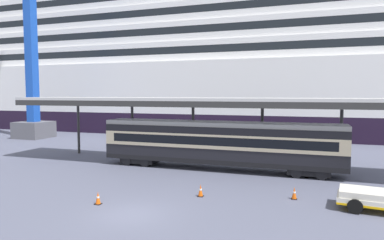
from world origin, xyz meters
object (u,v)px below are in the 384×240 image
object	(u,v)px
traffic_cone_near	(294,193)
traffic_cone_mid	(201,190)
cruise_ship	(153,63)
traffic_cone_far	(98,198)
dockside_crane	(32,37)
train_carriage	(219,143)

from	to	relation	value
traffic_cone_near	traffic_cone_mid	size ratio (longest dim) A/B	0.97
cruise_ship	traffic_cone_far	bearing A→B (deg)	-68.92
dockside_crane	traffic_cone_mid	bearing A→B (deg)	-32.10
traffic_cone_far	traffic_cone_near	bearing A→B (deg)	23.54
train_carriage	traffic_cone_mid	world-z (taller)	train_carriage
traffic_cone_far	dockside_crane	bearing A→B (deg)	138.64
cruise_ship	train_carriage	bearing A→B (deg)	-56.38
cruise_ship	traffic_cone_far	size ratio (longest dim) A/B	225.95
dockside_crane	traffic_cone_near	bearing A→B (deg)	-26.44
cruise_ship	dockside_crane	xyz separation A→B (m)	(-10.01, -19.46, 2.39)
traffic_cone_near	cruise_ship	bearing A→B (deg)	125.74
traffic_cone_near	traffic_cone_far	world-z (taller)	traffic_cone_near
train_carriage	traffic_cone_far	size ratio (longest dim) A/B	27.34
traffic_cone_far	dockside_crane	distance (m)	38.10
cruise_ship	traffic_cone_near	bearing A→B (deg)	-54.26
cruise_ship	traffic_cone_mid	xyz separation A→B (m)	(21.75, -39.39, -11.87)
cruise_ship	traffic_cone_near	distance (m)	48.37
traffic_cone_far	dockside_crane	world-z (taller)	dockside_crane
traffic_cone_far	train_carriage	bearing A→B (deg)	69.03
train_carriage	traffic_cone_mid	xyz separation A→B (m)	(0.88, -7.99, -1.91)
cruise_ship	traffic_cone_near	xyz separation A→B (m)	(27.39, -38.06, -11.88)
cruise_ship	dockside_crane	distance (m)	22.02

